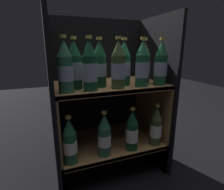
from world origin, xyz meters
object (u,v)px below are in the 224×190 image
bottle_upper_front_1 (90,68)px  bottle_lower_front_2 (132,131)px  bottle_upper_back_2 (124,65)px  bottle_lower_front_1 (104,136)px  bottle_upper_back_3 (144,64)px  bottle_upper_front_2 (118,67)px  bottle_upper_back_0 (75,67)px  bottle_upper_back_1 (100,66)px  bottle_lower_front_0 (70,142)px  bottle_lower_front_3 (156,127)px  bottle_upper_front_3 (142,66)px  bottle_upper_front_4 (161,65)px  bottle_upper_front_0 (65,68)px

bottle_upper_front_1 → bottle_lower_front_2: bottle_upper_front_1 is taller
bottle_upper_back_2 → bottle_lower_front_1: 0.40m
bottle_upper_back_2 → bottle_upper_back_3: size_ratio=1.00×
bottle_upper_front_2 → bottle_upper_back_0: same height
bottle_upper_back_1 → bottle_lower_front_0: (-0.19, -0.08, -0.37)m
bottle_lower_front_1 → bottle_lower_front_3: size_ratio=1.00×
bottle_upper_front_1 → bottle_upper_back_3: (0.34, 0.08, 0.00)m
bottle_upper_back_2 → bottle_lower_front_0: size_ratio=1.00×
bottle_upper_front_3 → bottle_lower_front_0: size_ratio=1.00×
bottle_upper_front_1 → bottle_upper_front_4: size_ratio=1.00×
bottle_upper_front_0 → bottle_upper_back_3: same height
bottle_upper_front_3 → bottle_upper_back_2: (-0.07, 0.08, 0.00)m
bottle_upper_front_0 → bottle_upper_back_0: bearing=54.5°
bottle_lower_front_2 → bottle_upper_back_0: bearing=164.7°
bottle_upper_front_0 → bottle_upper_back_3: bearing=9.9°
bottle_upper_front_4 → bottle_lower_front_2: bearing=180.0°
bottle_upper_back_1 → bottle_lower_front_2: (0.16, -0.08, -0.37)m
bottle_upper_front_2 → bottle_lower_front_2: bearing=0.0°
bottle_upper_front_1 → bottle_upper_back_0: same height
bottle_upper_front_1 → bottle_upper_back_3: 0.35m
bottle_upper_front_2 → bottle_lower_front_1: (-0.08, 0.00, -0.37)m
bottle_upper_front_2 → bottle_lower_front_2: (0.09, 0.00, -0.37)m
bottle_upper_back_0 → bottle_upper_back_2: 0.27m
bottle_upper_front_0 → bottle_upper_back_3: 0.46m
bottle_upper_back_2 → bottle_lower_front_1: bottle_upper_back_2 is taller
bottle_lower_front_0 → bottle_lower_front_1: same height
bottle_upper_front_1 → bottle_upper_front_4: (0.40, -0.00, 0.00)m
bottle_upper_front_1 → bottle_lower_front_1: 0.37m
bottle_upper_front_0 → bottle_lower_front_0: bearing=180.0°
bottle_upper_front_4 → bottle_lower_front_2: size_ratio=1.00×
bottle_upper_front_2 → bottle_upper_front_3: (0.14, 0.00, -0.00)m
bottle_lower_front_0 → bottle_upper_front_4: bearing=-0.0°
bottle_upper_front_4 → bottle_lower_front_0: size_ratio=1.00×
bottle_upper_front_1 → bottle_lower_front_2: size_ratio=1.00×
bottle_upper_front_4 → bottle_upper_back_1: size_ratio=1.00×
bottle_lower_front_3 → bottle_upper_back_1: bearing=166.2°
bottle_upper_back_3 → bottle_lower_front_2: bearing=-143.3°
bottle_lower_front_2 → bottle_upper_back_1: bearing=153.8°
bottle_upper_back_1 → bottle_upper_back_0: bearing=180.0°
bottle_lower_front_1 → bottle_lower_front_2: size_ratio=1.00×
bottle_upper_back_1 → bottle_lower_front_0: bottle_upper_back_1 is taller
bottle_upper_front_3 → bottle_upper_front_2: bearing=-180.0°
bottle_upper_back_2 → bottle_lower_front_2: size_ratio=1.00×
bottle_upper_back_0 → bottle_lower_front_0: bearing=-126.1°
bottle_upper_front_1 → bottle_lower_front_3: 0.54m
bottle_upper_front_2 → bottle_lower_front_0: bearing=180.0°
bottle_upper_front_4 → bottle_upper_back_2: (-0.18, 0.08, -0.00)m
bottle_upper_front_0 → bottle_upper_front_4: bearing=0.0°
bottle_upper_front_1 → bottle_lower_front_1: bottle_upper_front_1 is taller
bottle_lower_front_2 → bottle_lower_front_1: bearing=180.0°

